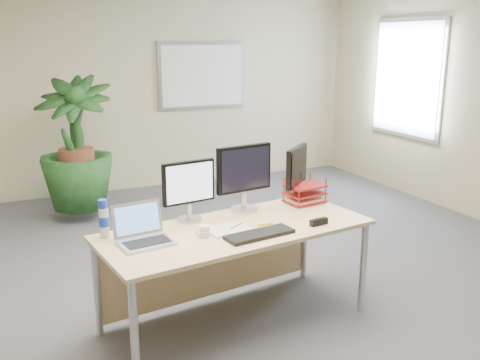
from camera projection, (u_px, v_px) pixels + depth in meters
name	position (u px, v px, depth m)	size (l,w,h in m)	color
floor	(242.00, 319.00, 4.05)	(8.00, 8.00, 0.00)	#4B4B50
back_wall	(118.00, 93.00, 7.22)	(7.00, 0.04, 2.70)	#C3BB8A
whiteboard	(202.00, 76.00, 7.62)	(1.30, 0.04, 0.95)	#A3A4A8
window	(407.00, 78.00, 7.07)	(0.04, 1.30, 1.55)	#A3A4A8
desk	(228.00, 244.00, 3.95)	(2.04, 1.06, 0.75)	tan
floor_plant	(77.00, 157.00, 6.11)	(0.84, 0.84, 1.50)	#143715
monitor_left	(189.00, 187.00, 3.90)	(0.41, 0.18, 0.45)	#BCBCC1
monitor_right	(244.00, 174.00, 4.13)	(0.47, 0.21, 0.52)	#BCBCC1
monitor_dark	(297.00, 170.00, 4.37)	(0.34, 0.30, 0.46)	#BCBCC1
laptop	(143.00, 233.00, 3.54)	(0.38, 0.34, 0.25)	silver
keyboard	(260.00, 234.00, 3.65)	(0.49, 0.16, 0.03)	black
coffee_mug	(204.00, 231.00, 3.64)	(0.11, 0.07, 0.08)	white
spiral_notebook	(228.00, 230.00, 3.76)	(0.29, 0.22, 0.01)	silver
orange_pen	(236.00, 226.00, 3.81)	(0.01, 0.01, 0.13)	#E34E19
yellow_highlighter	(265.00, 224.00, 3.87)	(0.02, 0.02, 0.12)	yellow
water_bottle	(104.00, 219.00, 3.61)	(0.07, 0.07, 0.27)	silver
letter_tray	(305.00, 195.00, 4.40)	(0.33, 0.27, 0.14)	maroon
stapler	(319.00, 222.00, 3.87)	(0.15, 0.04, 0.05)	black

